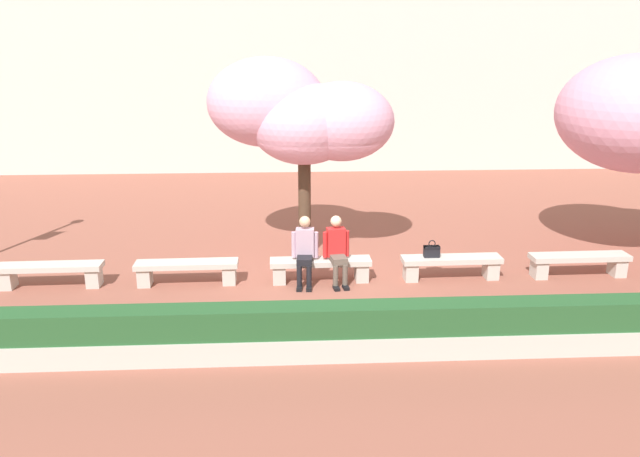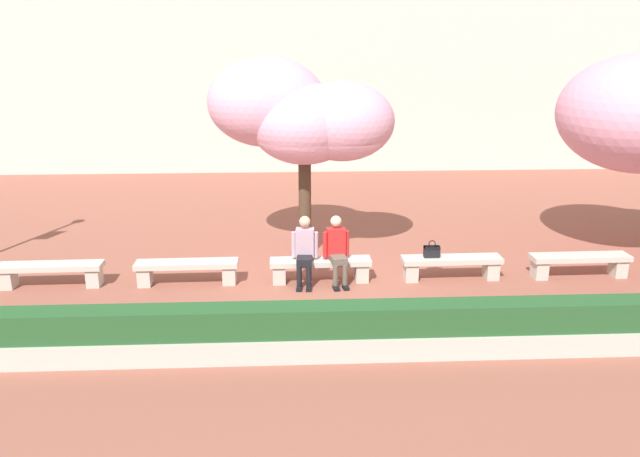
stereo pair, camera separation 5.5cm
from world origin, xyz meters
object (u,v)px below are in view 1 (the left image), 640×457
Objects in this scene: stone_bench_near_east at (451,264)px; stone_bench_east_end at (579,261)px; stone_bench_near_west at (187,269)px; stone_bench_west_end at (50,271)px; person_seated_right at (337,247)px; handbag at (432,251)px; stone_bench_center at (321,266)px; person_seated_left at (305,248)px; cherry_tree_main at (299,115)px.

stone_bench_east_end is at bearing 0.00° from stone_bench_near_east.
stone_bench_west_end is at bearing 180.00° from stone_bench_near_west.
stone_bench_near_west is at bearing 178.93° from person_seated_right.
handbag is at bearing 177.73° from stone_bench_near_east.
person_seated_right is (0.30, -0.05, 0.39)m from stone_bench_center.
stone_bench_east_end is at bearing -0.31° from handbag.
stone_bench_east_end is at bearing 0.00° from stone_bench_west_end.
stone_bench_near_east is 2.85m from person_seated_left.
stone_bench_near_east is at bearing -30.14° from cherry_tree_main.
person_seated_right is (2.83, -0.05, 0.39)m from stone_bench_near_west.
stone_bench_near_east is 2.25m from person_seated_right.
stone_bench_center is 2.52m from stone_bench_near_east.
cherry_tree_main reaches higher than stone_bench_near_west.
stone_bench_near_east is 1.00× the size of stone_bench_east_end.
handbag reaches higher than stone_bench_near_east.
stone_bench_near_west is 7.57m from stone_bench_east_end.
cherry_tree_main is (-2.87, 1.67, 2.68)m from stone_bench_near_east.
stone_bench_near_east is 1.49× the size of person_seated_left.
stone_bench_near_west is 1.00× the size of stone_bench_near_east.
handbag is at bearing 2.14° from person_seated_right.
stone_bench_west_end and stone_bench_near_east have the same top height.
person_seated_left is (2.22, -0.05, 0.39)m from stone_bench_near_west.
stone_bench_center and stone_bench_east_end have the same top height.
person_seated_right is at bearing -0.57° from stone_bench_west_end.
handbag is at bearing 0.42° from stone_bench_center.
stone_bench_near_east is at bearing 0.00° from stone_bench_near_west.
person_seated_right is (5.35, -0.05, 0.39)m from stone_bench_west_end.
stone_bench_near_east is at bearing 0.00° from stone_bench_center.
handbag is (4.66, 0.02, 0.27)m from stone_bench_near_west.
handbag is (-2.92, 0.02, 0.27)m from stone_bench_east_end.
stone_bench_near_east is at bearing 0.00° from stone_bench_west_end.
stone_bench_west_end and stone_bench_east_end have the same top height.
stone_bench_near_west and stone_bench_east_end have the same top height.
stone_bench_near_east is at bearing 180.00° from stone_bench_east_end.
stone_bench_center is (2.52, 0.00, 0.00)m from stone_bench_near_west.
stone_bench_west_end is 1.49× the size of person_seated_left.
stone_bench_near_east is 1.49× the size of person_seated_right.
stone_bench_near_east is (2.52, 0.00, 0.00)m from stone_bench_center.
stone_bench_near_west and stone_bench_near_east have the same top height.
stone_bench_east_end is (5.05, 0.00, 0.00)m from stone_bench_center.
person_seated_right is at bearing 0.05° from person_seated_left.
stone_bench_center is at bearing 0.00° from stone_bench_near_west.
stone_bench_center is 2.15m from handbag.
cherry_tree_main is at bearing 19.48° from stone_bench_west_end.
cherry_tree_main reaches higher than stone_bench_near_east.
stone_bench_west_end is at bearing 179.36° from person_seated_left.
stone_bench_west_end and stone_bench_center have the same top height.
person_seated_left is (-0.30, -0.05, 0.39)m from stone_bench_center.
person_seated_right is 0.31× the size of cherry_tree_main.
handbag is (7.18, 0.02, 0.27)m from stone_bench_west_end.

